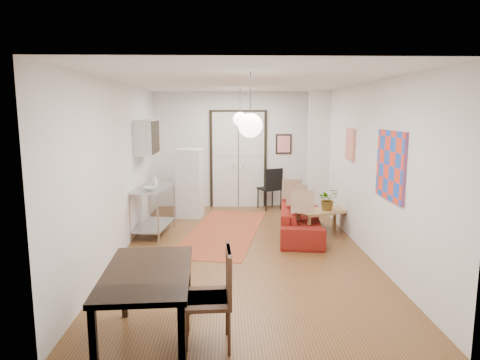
{
  "coord_description": "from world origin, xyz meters",
  "views": [
    {
      "loc": [
        -0.29,
        -7.3,
        2.43
      ],
      "look_at": [
        -0.06,
        -0.03,
        1.25
      ],
      "focal_mm": 32.0,
      "sensor_mm": 36.0,
      "label": 1
    }
  ],
  "objects_px": {
    "sofa": "(301,221)",
    "dining_chair_far": "(207,287)",
    "coffee_table": "(322,213)",
    "dining_table": "(147,279)",
    "kitchen_counter": "(153,203)",
    "black_side_chair": "(269,184)",
    "fridge": "(190,183)",
    "dining_chair_near": "(208,283)"
  },
  "relations": [
    {
      "from": "sofa",
      "to": "dining_chair_far",
      "type": "height_order",
      "value": "dining_chair_far"
    },
    {
      "from": "coffee_table",
      "to": "dining_table",
      "type": "height_order",
      "value": "dining_table"
    },
    {
      "from": "kitchen_counter",
      "to": "dining_chair_far",
      "type": "xyz_separation_m",
      "value": [
        1.25,
        -4.04,
        -0.02
      ]
    },
    {
      "from": "dining_table",
      "to": "black_side_chair",
      "type": "height_order",
      "value": "black_side_chair"
    },
    {
      "from": "sofa",
      "to": "black_side_chair",
      "type": "distance_m",
      "value": 2.54
    },
    {
      "from": "fridge",
      "to": "dining_table",
      "type": "xyz_separation_m",
      "value": [
        0.03,
        -5.57,
        -0.05
      ]
    },
    {
      "from": "coffee_table",
      "to": "dining_chair_far",
      "type": "xyz_separation_m",
      "value": [
        -2.14,
        -4.09,
        0.21
      ]
    },
    {
      "from": "dining_chair_near",
      "to": "dining_table",
      "type": "bearing_deg",
      "value": -73.42
    },
    {
      "from": "coffee_table",
      "to": "black_side_chair",
      "type": "height_order",
      "value": "black_side_chair"
    },
    {
      "from": "sofa",
      "to": "dining_chair_far",
      "type": "bearing_deg",
      "value": 164.42
    },
    {
      "from": "coffee_table",
      "to": "black_side_chair",
      "type": "distance_m",
      "value": 2.38
    },
    {
      "from": "kitchen_counter",
      "to": "black_side_chair",
      "type": "height_order",
      "value": "black_side_chair"
    },
    {
      "from": "sofa",
      "to": "dining_chair_near",
      "type": "xyz_separation_m",
      "value": [
        -1.66,
        -3.7,
        0.3
      ]
    },
    {
      "from": "sofa",
      "to": "black_side_chair",
      "type": "relative_size",
      "value": 1.94
    },
    {
      "from": "sofa",
      "to": "coffee_table",
      "type": "bearing_deg",
      "value": -51.57
    },
    {
      "from": "kitchen_counter",
      "to": "sofa",
      "type": "bearing_deg",
      "value": 3.47
    },
    {
      "from": "dining_chair_far",
      "to": "black_side_chair",
      "type": "relative_size",
      "value": 0.99
    },
    {
      "from": "kitchen_counter",
      "to": "dining_chair_far",
      "type": "relative_size",
      "value": 1.28
    },
    {
      "from": "fridge",
      "to": "dining_table",
      "type": "height_order",
      "value": "fridge"
    },
    {
      "from": "fridge",
      "to": "dining_chair_far",
      "type": "height_order",
      "value": "fridge"
    },
    {
      "from": "coffee_table",
      "to": "fridge",
      "type": "distance_m",
      "value": 3.12
    },
    {
      "from": "black_side_chair",
      "to": "dining_chair_near",
      "type": "bearing_deg",
      "value": 53.81
    },
    {
      "from": "fridge",
      "to": "dining_table",
      "type": "bearing_deg",
      "value": -81.66
    },
    {
      "from": "sofa",
      "to": "dining_chair_near",
      "type": "distance_m",
      "value": 4.07
    },
    {
      "from": "fridge",
      "to": "black_side_chair",
      "type": "height_order",
      "value": "fridge"
    },
    {
      "from": "sofa",
      "to": "fridge",
      "type": "distance_m",
      "value": 2.87
    },
    {
      "from": "kitchen_counter",
      "to": "fridge",
      "type": "distance_m",
      "value": 1.56
    },
    {
      "from": "fridge",
      "to": "black_side_chair",
      "type": "distance_m",
      "value": 2.09
    },
    {
      "from": "dining_table",
      "to": "dining_chair_far",
      "type": "relative_size",
      "value": 1.5
    },
    {
      "from": "dining_chair_far",
      "to": "coffee_table",
      "type": "bearing_deg",
      "value": 149.48
    },
    {
      "from": "fridge",
      "to": "sofa",
      "type": "bearing_deg",
      "value": -27.74
    },
    {
      "from": "dining_table",
      "to": "black_side_chair",
      "type": "bearing_deg",
      "value": 73.68
    },
    {
      "from": "sofa",
      "to": "dining_table",
      "type": "relative_size",
      "value": 1.31
    },
    {
      "from": "coffee_table",
      "to": "black_side_chair",
      "type": "relative_size",
      "value": 1.11
    },
    {
      "from": "dining_chair_far",
      "to": "kitchen_counter",
      "type": "bearing_deg",
      "value": -165.79
    },
    {
      "from": "dining_chair_far",
      "to": "dining_table",
      "type": "bearing_deg",
      "value": -82.99
    },
    {
      "from": "fridge",
      "to": "dining_chair_near",
      "type": "relative_size",
      "value": 1.53
    },
    {
      "from": "coffee_table",
      "to": "dining_chair_near",
      "type": "relative_size",
      "value": 1.12
    },
    {
      "from": "dining_table",
      "to": "coffee_table",
      "type": "bearing_deg",
      "value": 56.87
    },
    {
      "from": "dining_chair_near",
      "to": "coffee_table",
      "type": "bearing_deg",
      "value": 148.85
    },
    {
      "from": "sofa",
      "to": "dining_chair_near",
      "type": "bearing_deg",
      "value": 163.81
    },
    {
      "from": "sofa",
      "to": "coffee_table",
      "type": "height_order",
      "value": "sofa"
    }
  ]
}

